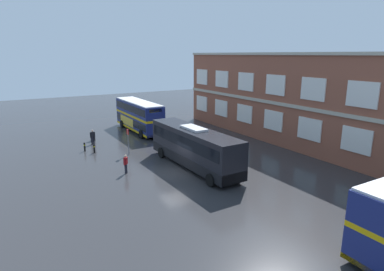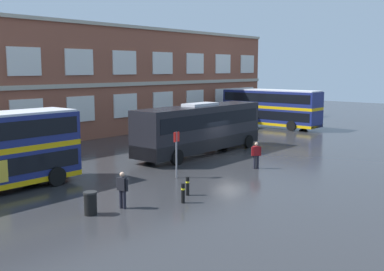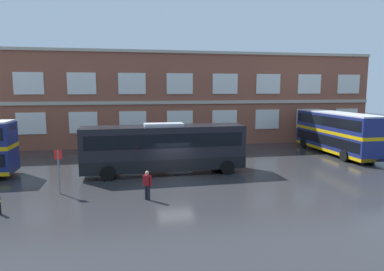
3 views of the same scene
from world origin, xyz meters
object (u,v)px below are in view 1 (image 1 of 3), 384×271
(safety_bollard_east, at_px, (85,147))
(safety_bollard_west, at_px, (94,148))
(waiting_passenger, at_px, (126,163))
(touring_coach, at_px, (194,147))
(bus_stand_flag, at_px, (128,139))
(second_passenger, at_px, (93,136))
(station_litter_bin, at_px, (93,137))
(double_decker_near, at_px, (139,115))

(safety_bollard_east, bearing_deg, safety_bollard_west, 32.41)
(waiting_passenger, distance_m, safety_bollard_west, 7.61)
(touring_coach, relative_size, bus_stand_flag, 4.46)
(waiting_passenger, distance_m, safety_bollard_east, 8.86)
(second_passenger, xyz_separation_m, bus_stand_flag, (5.98, 2.20, 0.70))
(second_passenger, height_order, station_litter_bin, second_passenger)
(safety_bollard_east, bearing_deg, touring_coach, 36.22)
(bus_stand_flag, relative_size, safety_bollard_west, 2.84)
(touring_coach, height_order, safety_bollard_east, touring_coach)
(touring_coach, relative_size, safety_bollard_west, 12.69)
(waiting_passenger, xyz_separation_m, safety_bollard_east, (-8.70, -1.58, -0.44))
(touring_coach, bearing_deg, second_passenger, -154.60)
(double_decker_near, xyz_separation_m, safety_bollard_west, (7.07, -7.89, -1.66))
(double_decker_near, height_order, second_passenger, double_decker_near)
(bus_stand_flag, bearing_deg, second_passenger, -159.83)
(touring_coach, height_order, station_litter_bin, touring_coach)
(touring_coach, height_order, bus_stand_flag, touring_coach)
(touring_coach, distance_m, waiting_passenger, 6.26)
(waiting_passenger, bearing_deg, bus_stand_flag, 157.74)
(safety_bollard_east, bearing_deg, station_litter_bin, 154.83)
(double_decker_near, distance_m, station_litter_bin, 7.23)
(second_passenger, xyz_separation_m, safety_bollard_east, (2.44, -1.50, -0.44))
(safety_bollard_east, bearing_deg, bus_stand_flag, 46.19)
(touring_coach, bearing_deg, double_decker_near, 176.24)
(waiting_passenger, height_order, safety_bollard_east, waiting_passenger)
(bus_stand_flag, xyz_separation_m, safety_bollard_west, (-2.39, -2.97, -1.14))
(safety_bollard_west, height_order, safety_bollard_east, same)
(double_decker_near, height_order, waiting_passenger, double_decker_near)
(double_decker_near, relative_size, safety_bollard_west, 11.60)
(touring_coach, relative_size, waiting_passenger, 7.09)
(bus_stand_flag, bearing_deg, station_litter_bin, -166.23)
(second_passenger, bearing_deg, touring_coach, 25.40)
(touring_coach, xyz_separation_m, station_litter_bin, (-14.27, -5.70, -1.39))
(double_decker_near, bearing_deg, station_litter_bin, -73.81)
(double_decker_near, height_order, safety_bollard_west, double_decker_near)
(station_litter_bin, distance_m, safety_bollard_west, 5.23)
(second_passenger, bearing_deg, station_litter_bin, 166.66)
(double_decker_near, relative_size, waiting_passenger, 6.48)
(safety_bollard_west, distance_m, safety_bollard_east, 1.36)
(double_decker_near, xyz_separation_m, second_passenger, (3.48, -7.13, -1.22))
(station_litter_bin, bearing_deg, safety_bollard_east, -25.17)
(safety_bollard_west, bearing_deg, double_decker_near, 131.85)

